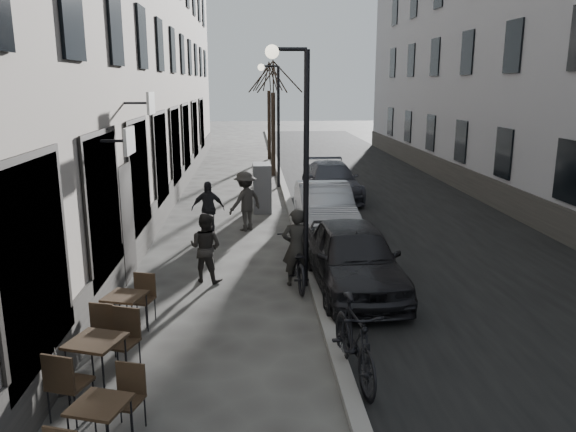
{
  "coord_description": "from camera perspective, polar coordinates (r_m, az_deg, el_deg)",
  "views": [
    {
      "loc": [
        -1.14,
        -5.61,
        4.36
      ],
      "look_at": [
        -0.44,
        5.08,
        1.8
      ],
      "focal_mm": 35.0,
      "sensor_mm": 36.0,
      "label": 1
    }
  ],
  "objects": [
    {
      "name": "streetlamp_near",
      "position": [
        11.71,
        1.03,
        7.56
      ],
      "size": [
        0.9,
        0.28,
        5.09
      ],
      "color": "black",
      "rests_on": "ground"
    },
    {
      "name": "kerb",
      "position": [
        22.07,
        -0.18,
        2.2
      ],
      "size": [
        0.25,
        60.0,
        0.12
      ],
      "primitive_type": "cube",
      "color": "gray",
      "rests_on": "ground"
    },
    {
      "name": "streetlamp_far",
      "position": [
        23.66,
        -1.41,
        10.52
      ],
      "size": [
        0.9,
        0.28,
        5.09
      ],
      "color": "black",
      "rests_on": "ground"
    },
    {
      "name": "bistro_set_b",
      "position": [
        8.64,
        -18.83,
        -13.77
      ],
      "size": [
        0.99,
        1.74,
        0.99
      ],
      "rotation": [
        0.0,
        0.0,
        -0.33
      ],
      "color": "black",
      "rests_on": "ground"
    },
    {
      "name": "car_mid",
      "position": [
        16.67,
        3.73,
        0.79
      ],
      "size": [
        1.53,
        4.37,
        1.44
      ],
      "primitive_type": "imported",
      "rotation": [
        0.0,
        0.0,
        0.0
      ],
      "color": "gray",
      "rests_on": "ground"
    },
    {
      "name": "bicycle",
      "position": [
        12.33,
        0.82,
        -4.68
      ],
      "size": [
        0.85,
        2.05,
        1.05
      ],
      "primitive_type": "imported",
      "rotation": [
        0.0,
        0.0,
        3.22
      ],
      "color": "black",
      "rests_on": "ground"
    },
    {
      "name": "pedestrian_near",
      "position": [
        12.62,
        -8.37,
        -3.16
      ],
      "size": [
        0.94,
        0.85,
        1.57
      ],
      "primitive_type": "imported",
      "rotation": [
        0.0,
        0.0,
        2.73
      ],
      "color": "black",
      "rests_on": "ground"
    },
    {
      "name": "utility_cabinet",
      "position": [
        19.34,
        -2.67,
        2.89
      ],
      "size": [
        0.63,
        1.11,
        1.65
      ],
      "primitive_type": "cube",
      "rotation": [
        0.0,
        0.0,
        0.02
      ],
      "color": "#5E5D60",
      "rests_on": "ground"
    },
    {
      "name": "pedestrian_far",
      "position": [
        16.34,
        -8.14,
        0.74
      ],
      "size": [
        0.98,
        0.48,
        1.61
      ],
      "primitive_type": "imported",
      "rotation": [
        0.0,
        0.0,
        0.09
      ],
      "color": "black",
      "rests_on": "ground"
    },
    {
      "name": "pedestrian_mid",
      "position": [
        16.82,
        -4.35,
        1.53
      ],
      "size": [
        1.31,
        1.28,
        1.8
      ],
      "primitive_type": "imported",
      "rotation": [
        0.0,
        0.0,
        3.88
      ],
      "color": "#2E2B28",
      "rests_on": "ground"
    },
    {
      "name": "bistro_set_c",
      "position": [
        10.3,
        -16.15,
        -9.29
      ],
      "size": [
        0.84,
        1.61,
        0.92
      ],
      "rotation": [
        0.0,
        0.0,
        -0.28
      ],
      "color": "black",
      "rests_on": "ground"
    },
    {
      "name": "sign_board",
      "position": [
        9.07,
        -22.4,
        -13.39
      ],
      "size": [
        0.57,
        0.66,
        1.03
      ],
      "rotation": [
        0.0,
        0.0,
        0.44
      ],
      "color": "black",
      "rests_on": "ground"
    },
    {
      "name": "tree_near",
      "position": [
        26.63,
        -1.54,
        14.08
      ],
      "size": [
        2.4,
        2.4,
        5.7
      ],
      "color": "black",
      "rests_on": "ground"
    },
    {
      "name": "car_near",
      "position": [
        12.05,
        6.69,
        -4.17
      ],
      "size": [
        1.88,
        4.37,
        1.47
      ],
      "primitive_type": "imported",
      "rotation": [
        0.0,
        0.0,
        0.03
      ],
      "color": "black",
      "rests_on": "ground"
    },
    {
      "name": "moped",
      "position": [
        8.61,
        6.76,
        -12.44
      ],
      "size": [
        0.8,
        2.09,
        1.23
      ],
      "primitive_type": "imported",
      "rotation": [
        0.0,
        0.0,
        0.11
      ],
      "color": "black",
      "rests_on": "ground"
    },
    {
      "name": "tree_far",
      "position": [
        32.63,
        -1.96,
        13.96
      ],
      "size": [
        2.4,
        2.4,
        5.7
      ],
      "color": "black",
      "rests_on": "ground"
    },
    {
      "name": "car_far",
      "position": [
        21.67,
        4.43,
        3.61
      ],
      "size": [
        2.05,
        4.72,
        1.35
      ],
      "primitive_type": "imported",
      "rotation": [
        0.0,
        0.0,
        0.03
      ],
      "color": "#3C3E48",
      "rests_on": "ground"
    },
    {
      "name": "road",
      "position": [
        22.6,
        9.1,
        2.15
      ],
      "size": [
        7.3,
        60.0,
        0.0
      ],
      "primitive_type": "cube",
      "color": "black",
      "rests_on": "ground"
    },
    {
      "name": "bistro_set_a",
      "position": [
        7.34,
        -18.44,
        -19.51
      ],
      "size": [
        0.83,
        1.53,
        0.88
      ],
      "rotation": [
        0.0,
        0.0,
        -0.3
      ],
      "color": "black",
      "rests_on": "ground"
    },
    {
      "name": "cyclist_rider",
      "position": [
        12.23,
        0.83,
        -3.2
      ],
      "size": [
        0.66,
        0.46,
        1.72
      ],
      "primitive_type": "imported",
      "rotation": [
        0.0,
        0.0,
        3.22
      ],
      "color": "black",
      "rests_on": "ground"
    }
  ]
}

